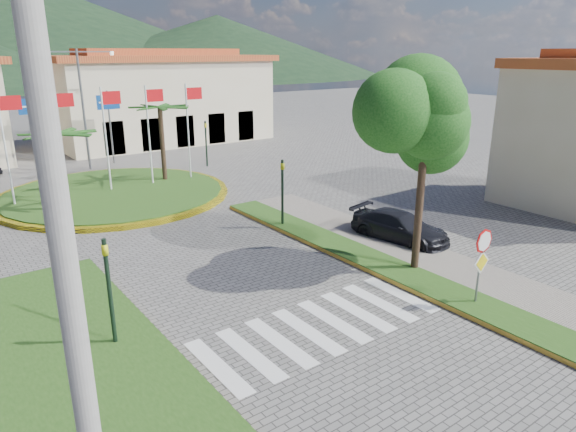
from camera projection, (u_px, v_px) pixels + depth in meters
ground at (425, 396)px, 12.21m from camera, size 160.00×160.00×0.00m
sidewalk_right at (494, 295)px, 17.12m from camera, size 4.00×28.00×0.15m
verge_right at (473, 304)px, 16.43m from camera, size 1.60×28.00×0.18m
median_left at (72, 369)px, 13.09m from camera, size 5.00×14.00×0.18m
crosswalk at (318, 327)px, 15.27m from camera, size 8.00×3.00×0.01m
roundabout_island at (115, 193)px, 28.99m from camera, size 12.70×12.70×6.00m
stop_sign at (482, 255)px, 15.94m from camera, size 0.80×0.11×2.65m
deciduous_tree at (425, 132)px, 17.57m from camera, size 3.60×3.60×6.80m
utility_pole at (73, 323)px, 6.59m from camera, size 0.32×0.32×9.00m
traffic_light_left at (109, 283)px, 13.65m from camera, size 0.15×0.18×3.20m
traffic_light_right at (282, 187)px, 23.35m from camera, size 0.15×0.18×3.20m
traffic_light_far at (206, 139)px, 36.04m from camera, size 0.18×0.15×3.20m
direction_sign_west at (33, 120)px, 33.69m from camera, size 1.60×0.14×5.20m
direction_sign_east at (109, 115)px, 36.53m from camera, size 1.60×0.14×5.20m
street_lamp_centre at (83, 103)px, 34.36m from camera, size 4.80×0.16×8.00m
building_right at (161, 97)px, 45.76m from camera, size 19.08×9.54×8.05m
hill_far_east at (218, 47)px, 152.39m from camera, size 120.00×120.00×18.00m
car_dark_b at (146, 142)px, 43.02m from camera, size 3.53×1.89×1.10m
car_side_right at (400, 227)px, 22.03m from camera, size 2.56×4.65×1.28m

